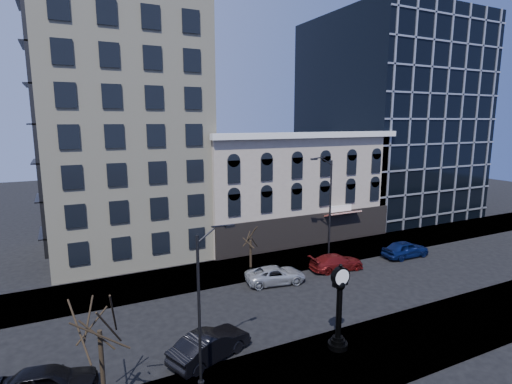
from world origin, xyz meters
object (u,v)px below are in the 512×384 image
car_near_a (48,382)px  car_near_b (210,345)px  street_lamp_near (209,265)px  street_clock (339,310)px

car_near_a → car_near_b: car_near_b is taller
street_lamp_near → car_near_a: (-7.66, 2.77, -5.82)m
street_clock → street_lamp_near: 9.00m
car_near_a → street_lamp_near: bearing=-99.8°
street_lamp_near → car_near_a: street_lamp_near is taller
street_lamp_near → street_clock: bearing=-13.7°
street_clock → street_lamp_near: (-8.00, 0.22, 4.10)m
street_clock → car_near_a: bearing=168.7°
street_lamp_near → car_near_a: 10.02m
street_clock → car_near_b: (-7.27, 2.50, -1.69)m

